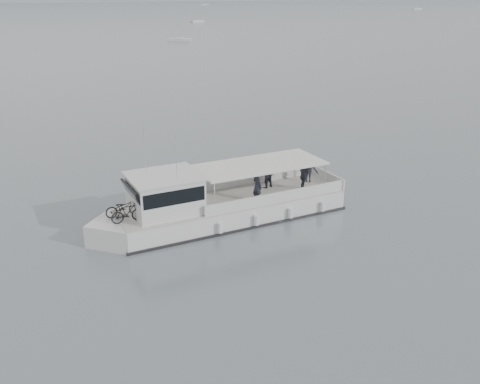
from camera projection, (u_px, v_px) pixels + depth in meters
name	position (u px, v px, depth m)	size (l,w,h in m)	color
ground	(237.00, 229.00, 29.89)	(1400.00, 1400.00, 0.00)	slate
tour_boat	(211.00, 206.00, 30.30)	(15.37, 5.08, 6.39)	silver
moored_fleet	(36.00, 22.00, 202.58)	(386.64, 353.53, 8.99)	silver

